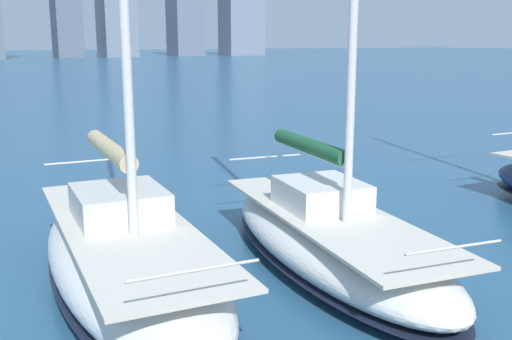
% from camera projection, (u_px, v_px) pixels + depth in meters
% --- Properties ---
extents(sailboat_forest, '(3.56, 8.10, 11.01)m').
position_uv_depth(sailboat_forest, '(330.00, 235.00, 11.85)').
color(sailboat_forest, white).
rests_on(sailboat_forest, ground).
extents(sailboat_tan, '(3.12, 8.17, 13.18)m').
position_uv_depth(sailboat_tan, '(127.00, 253.00, 10.57)').
color(sailboat_tan, white).
rests_on(sailboat_tan, ground).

